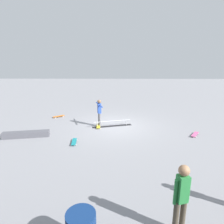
% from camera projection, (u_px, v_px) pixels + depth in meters
% --- Properties ---
extents(ground_plane, '(60.00, 60.00, 0.00)m').
position_uv_depth(ground_plane, '(115.00, 126.00, 11.58)').
color(ground_plane, gray).
extents(grind_rail, '(2.35, 0.83, 0.34)m').
position_uv_depth(grind_rail, '(112.00, 124.00, 11.47)').
color(grind_rail, black).
rests_on(grind_rail, ground_plane).
extents(skate_ledge, '(2.30, 0.80, 0.30)m').
position_uv_depth(skate_ledge, '(26.00, 134.00, 9.83)').
color(skate_ledge, '#595960').
rests_on(skate_ledge, ground_plane).
extents(skater_main, '(0.49, 1.24, 1.59)m').
position_uv_depth(skater_main, '(99.00, 111.00, 11.24)').
color(skater_main, slate).
rests_on(skater_main, ground_plane).
extents(skateboard_main, '(0.30, 0.81, 0.09)m').
position_uv_depth(skateboard_main, '(98.00, 126.00, 11.31)').
color(skateboard_main, yellow).
rests_on(skateboard_main, ground_plane).
extents(bystander_green_shirt, '(0.39, 0.25, 1.72)m').
position_uv_depth(bystander_green_shirt, '(181.00, 197.00, 4.13)').
color(bystander_green_shirt, brown).
rests_on(bystander_green_shirt, ground_plane).
extents(loose_skateboard_teal, '(0.32, 0.82, 0.09)m').
position_uv_depth(loose_skateboard_teal, '(74.00, 142.00, 9.14)').
color(loose_skateboard_teal, teal).
rests_on(loose_skateboard_teal, ground_plane).
extents(loose_skateboard_orange, '(0.77, 0.63, 0.09)m').
position_uv_depth(loose_skateboard_orange, '(59.00, 116.00, 13.28)').
color(loose_skateboard_orange, orange).
rests_on(loose_skateboard_orange, ground_plane).
extents(loose_skateboard_pink, '(0.63, 0.77, 0.09)m').
position_uv_depth(loose_skateboard_pink, '(195.00, 134.00, 10.05)').
color(loose_skateboard_pink, '#E05993').
rests_on(loose_skateboard_pink, ground_plane).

